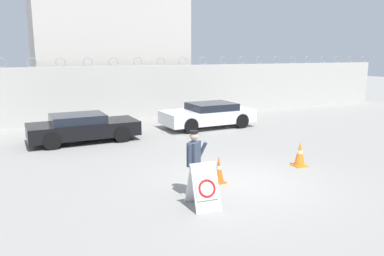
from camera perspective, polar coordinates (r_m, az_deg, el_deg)
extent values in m
plane|color=gray|center=(10.53, 7.45, -8.29)|extent=(90.00, 90.00, 0.00)
cube|color=beige|center=(20.30, -9.88, 5.27)|extent=(36.00, 0.30, 2.86)
torus|color=gray|center=(19.44, -27.12, 8.82)|extent=(0.47, 0.03, 0.47)
torus|color=gray|center=(19.46, -23.25, 9.14)|extent=(0.47, 0.03, 0.47)
torus|color=gray|center=(19.56, -19.39, 9.42)|extent=(0.47, 0.03, 0.47)
torus|color=gray|center=(19.75, -15.58, 9.66)|extent=(0.47, 0.03, 0.47)
torus|color=gray|center=(20.03, -11.86, 9.85)|extent=(0.47, 0.03, 0.47)
torus|color=gray|center=(20.38, -8.25, 9.99)|extent=(0.47, 0.03, 0.47)
torus|color=gray|center=(20.81, -4.77, 10.09)|extent=(0.47, 0.03, 0.47)
torus|color=gray|center=(21.31, -1.44, 10.16)|extent=(0.47, 0.03, 0.47)
torus|color=gray|center=(21.87, 1.72, 10.19)|extent=(0.47, 0.03, 0.47)
torus|color=gray|center=(22.50, 4.72, 10.19)|extent=(0.47, 0.03, 0.47)
torus|color=gray|center=(23.19, 7.55, 10.16)|extent=(0.47, 0.03, 0.47)
torus|color=gray|center=(23.92, 10.21, 10.12)|extent=(0.47, 0.03, 0.47)
torus|color=gray|center=(24.70, 12.70, 10.05)|extent=(0.47, 0.03, 0.47)
torus|color=gray|center=(25.53, 15.04, 9.98)|extent=(0.47, 0.03, 0.47)
torus|color=gray|center=(26.39, 17.23, 9.89)|extent=(0.47, 0.03, 0.47)
torus|color=gray|center=(27.29, 19.27, 9.80)|extent=(0.47, 0.03, 0.47)
torus|color=gray|center=(28.22, 21.18, 9.70)|extent=(0.47, 0.03, 0.47)
torus|color=gray|center=(29.18, 22.97, 9.60)|extent=(0.47, 0.03, 0.47)
torus|color=gray|center=(30.17, 24.64, 9.50)|extent=(0.47, 0.03, 0.47)
cube|color=beige|center=(23.84, -12.71, 10.47)|extent=(8.54, 5.81, 6.53)
cube|color=white|center=(8.59, 2.16, -9.21)|extent=(0.65, 0.49, 1.03)
cube|color=white|center=(8.94, 1.17, -8.36)|extent=(0.65, 0.49, 1.03)
cube|color=white|center=(8.60, 1.68, -5.47)|extent=(0.66, 0.12, 0.05)
cube|color=white|center=(8.55, 2.27, -9.17)|extent=(0.54, 0.26, 0.49)
torus|color=red|center=(8.54, 2.30, -9.19)|extent=(0.44, 0.24, 0.41)
cylinder|color=black|center=(9.40, 0.07, -8.12)|extent=(0.15, 0.15, 0.78)
cylinder|color=black|center=(9.56, 0.48, -7.78)|extent=(0.15, 0.15, 0.78)
cube|color=#384256|center=(9.27, 0.28, -3.92)|extent=(0.45, 0.43, 0.60)
sphere|color=#DBB293|center=(9.17, 0.28, -1.23)|extent=(0.21, 0.21, 0.21)
cylinder|color=#384256|center=(9.05, -0.33, -4.24)|extent=(0.09, 0.09, 0.57)
cylinder|color=#384256|center=(9.47, 1.43, -3.68)|extent=(0.28, 0.30, 0.56)
cylinder|color=black|center=(9.14, 0.28, -0.58)|extent=(0.22, 0.22, 0.05)
cube|color=orange|center=(12.42, 16.03, -5.51)|extent=(0.41, 0.41, 0.03)
cone|color=orange|center=(12.32, 16.13, -3.73)|extent=(0.35, 0.35, 0.77)
cylinder|color=white|center=(12.31, 16.14, -3.56)|extent=(0.17, 0.17, 0.11)
cube|color=orange|center=(10.50, 4.07, -8.19)|extent=(0.35, 0.35, 0.03)
cone|color=orange|center=(10.38, 4.09, -6.24)|extent=(0.29, 0.29, 0.72)
cylinder|color=white|center=(10.37, 4.10, -6.05)|extent=(0.15, 0.15, 0.10)
cylinder|color=black|center=(16.86, -12.24, 0.14)|extent=(0.64, 0.21, 0.64)
cylinder|color=black|center=(15.25, -10.63, -0.97)|extent=(0.64, 0.21, 0.64)
cylinder|color=black|center=(16.42, -21.22, -0.67)|extent=(0.64, 0.21, 0.64)
cylinder|color=black|center=(14.77, -20.55, -1.91)|extent=(0.64, 0.21, 0.64)
cube|color=black|center=(15.73, -16.16, -0.15)|extent=(4.31, 1.89, 0.57)
cube|color=black|center=(15.62, -17.01, 1.40)|extent=(2.08, 1.66, 0.33)
cylinder|color=black|center=(16.63, -0.19, 0.34)|extent=(0.69, 0.21, 0.69)
cylinder|color=black|center=(18.25, -2.73, 1.32)|extent=(0.69, 0.21, 0.69)
cylinder|color=black|center=(17.97, 7.58, 1.07)|extent=(0.69, 0.21, 0.69)
cylinder|color=black|center=(19.49, 4.59, 1.93)|extent=(0.69, 0.21, 0.69)
cube|color=silver|center=(18.01, 2.39, 1.81)|extent=(4.40, 2.01, 0.60)
cube|color=black|center=(18.04, 3.01, 3.32)|extent=(2.13, 1.78, 0.33)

